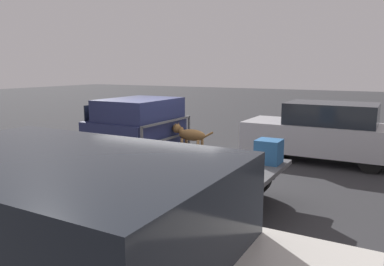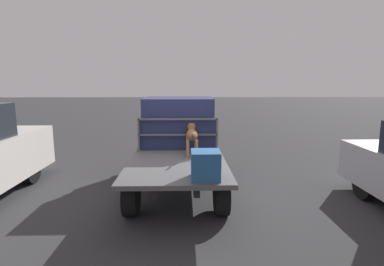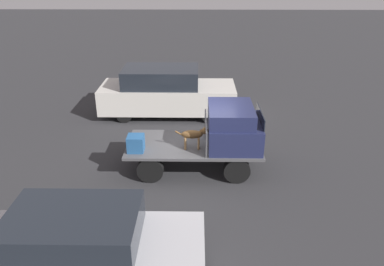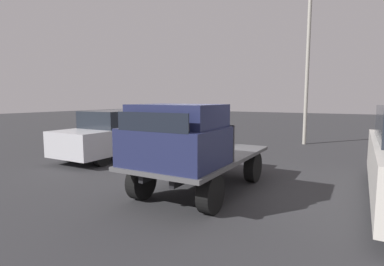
# 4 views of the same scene
# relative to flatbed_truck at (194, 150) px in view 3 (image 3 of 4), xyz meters

# --- Properties ---
(ground_plane) EXTENTS (80.00, 80.00, 0.00)m
(ground_plane) POSITION_rel_flatbed_truck_xyz_m (0.00, 0.00, -0.58)
(ground_plane) COLOR #2D2D30
(flatbed_truck) EXTENTS (3.88, 1.90, 0.80)m
(flatbed_truck) POSITION_rel_flatbed_truck_xyz_m (0.00, 0.00, 0.00)
(flatbed_truck) COLOR black
(flatbed_truck) RESTS_ON ground
(truck_cab) EXTENTS (1.47, 1.78, 1.15)m
(truck_cab) POSITION_rel_flatbed_truck_xyz_m (1.12, 0.00, 0.76)
(truck_cab) COLOR #1E2347
(truck_cab) RESTS_ON flatbed_truck
(truck_headboard) EXTENTS (0.04, 1.78, 0.74)m
(truck_headboard) POSITION_rel_flatbed_truck_xyz_m (0.35, 0.00, 0.71)
(truck_headboard) COLOR #4C4C4F
(truck_headboard) RESTS_ON flatbed_truck
(dog) EXTENTS (0.97, 0.24, 0.67)m
(dog) POSITION_rel_flatbed_truck_xyz_m (0.03, -0.30, 0.65)
(dog) COLOR #9E7547
(dog) RESTS_ON flatbed_truck
(cargo_crate) EXTENTS (0.45, 0.45, 0.45)m
(cargo_crate) POSITION_rel_flatbed_truck_xyz_m (-1.61, -0.47, 0.44)
(cargo_crate) COLOR #235184
(cargo_crate) RESTS_ON flatbed_truck
(parked_sedan) EXTENTS (4.24, 1.75, 1.64)m
(parked_sedan) POSITION_rel_flatbed_truck_xyz_m (-1.93, -4.49, 0.24)
(parked_sedan) COLOR black
(parked_sedan) RESTS_ON ground
(parked_pickup_far) EXTENTS (5.26, 1.98, 1.91)m
(parked_pickup_far) POSITION_rel_flatbed_truck_xyz_m (-1.13, 4.27, 0.36)
(parked_pickup_far) COLOR black
(parked_pickup_far) RESTS_ON ground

